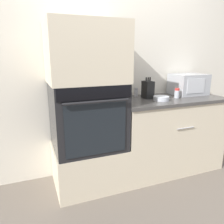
{
  "coord_description": "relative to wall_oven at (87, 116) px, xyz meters",
  "views": [
    {
      "loc": [
        -0.91,
        -1.78,
        1.38
      ],
      "look_at": [
        -0.13,
        0.21,
        0.81
      ],
      "focal_mm": 35.0,
      "sensor_mm": 36.0,
      "label": 1
    }
  ],
  "objects": [
    {
      "name": "ground_plane",
      "position": [
        0.36,
        -0.3,
        -0.78
      ],
      "size": [
        12.0,
        12.0,
        0.0
      ],
      "primitive_type": "plane",
      "color": "#6B6056"
    },
    {
      "name": "condiment_jar_far",
      "position": [
        1.07,
        -0.03,
        0.17
      ],
      "size": [
        0.06,
        0.06,
        0.11
      ],
      "color": "silver",
      "rests_on": "counter_unit"
    },
    {
      "name": "condiment_jar_near",
      "position": [
        0.67,
        0.24,
        0.16
      ],
      "size": [
        0.05,
        0.05,
        0.1
      ],
      "color": "silver",
      "rests_on": "counter_unit"
    },
    {
      "name": "oven_cabinet_upper",
      "position": [
        -0.0,
        0.0,
        0.62
      ],
      "size": [
        0.72,
        0.6,
        0.56
      ],
      "color": "beige",
      "rests_on": "wall_oven"
    },
    {
      "name": "counter_unit",
      "position": [
        0.99,
        0.0,
        -0.33
      ],
      "size": [
        1.28,
        0.63,
        0.89
      ],
      "color": "beige",
      "rests_on": "ground_plane"
    },
    {
      "name": "bowl",
      "position": [
        0.82,
        -0.09,
        0.14
      ],
      "size": [
        0.17,
        0.17,
        0.04
      ],
      "color": "silver",
      "rests_on": "counter_unit"
    },
    {
      "name": "oven_cabinet_base",
      "position": [
        -0.0,
        0.0,
        -0.56
      ],
      "size": [
        0.72,
        0.6,
        0.44
      ],
      "color": "beige",
      "rests_on": "ground_plane"
    },
    {
      "name": "microwave",
      "position": [
        1.35,
        0.12,
        0.24
      ],
      "size": [
        0.41,
        0.33,
        0.25
      ],
      "color": "#B2B5BA",
      "rests_on": "counter_unit"
    },
    {
      "name": "wall_back",
      "position": [
        0.36,
        0.33,
        0.47
      ],
      "size": [
        8.0,
        0.05,
        2.5
      ],
      "color": "silver",
      "rests_on": "ground_plane"
    },
    {
      "name": "condiment_jar_mid",
      "position": [
        0.49,
        0.24,
        0.16
      ],
      "size": [
        0.06,
        0.06,
        0.09
      ],
      "color": "silver",
      "rests_on": "counter_unit"
    },
    {
      "name": "knife_block",
      "position": [
        0.74,
        0.08,
        0.21
      ],
      "size": [
        0.1,
        0.13,
        0.24
      ],
      "color": "black",
      "rests_on": "counter_unit"
    },
    {
      "name": "wall_oven",
      "position": [
        0.0,
        0.0,
        0.0
      ],
      "size": [
        0.7,
        0.64,
        0.67
      ],
      "color": "black",
      "rests_on": "oven_cabinet_base"
    }
  ]
}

